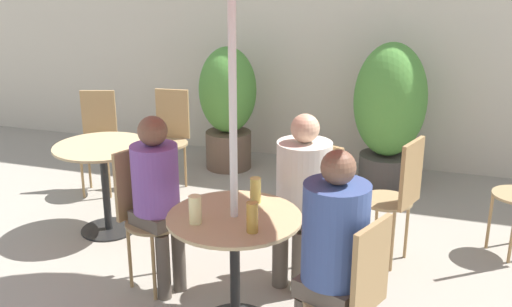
{
  "coord_description": "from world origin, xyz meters",
  "views": [
    {
      "loc": [
        1.28,
        -2.79,
        2.16
      ],
      "look_at": [
        0.18,
        0.54,
        0.98
      ],
      "focal_mm": 42.0,
      "sensor_mm": 36.0,
      "label": 1
    }
  ],
  "objects_px": {
    "bistro_chair_4": "(171,130)",
    "bistro_chair_5": "(98,132)",
    "potted_plant_0": "(228,104)",
    "potted_plant_1": "(389,110)",
    "cafe_table_near": "(235,245)",
    "seated_person_2": "(157,188)",
    "cafe_table_far": "(104,168)",
    "beer_glass_2": "(195,210)",
    "beer_glass_0": "(252,217)",
    "seated_person_1": "(302,186)",
    "bistro_chair_2": "(144,205)",
    "bistro_chair_1": "(314,199)",
    "bistro_chair_6": "(399,190)",
    "seated_person_0": "(332,246)",
    "bistro_chair_0": "(355,289)",
    "beer_glass_1": "(256,190)"
  },
  "relations": [
    {
      "from": "bistro_chair_5",
      "to": "potted_plant_0",
      "type": "distance_m",
      "value": 1.35
    },
    {
      "from": "bistro_chair_6",
      "to": "beer_glass_0",
      "type": "relative_size",
      "value": 5.56
    },
    {
      "from": "bistro_chair_0",
      "to": "beer_glass_2",
      "type": "xyz_separation_m",
      "value": [
        -0.92,
        0.15,
        0.24
      ]
    },
    {
      "from": "bistro_chair_0",
      "to": "seated_person_0",
      "type": "height_order",
      "value": "seated_person_0"
    },
    {
      "from": "bistro_chair_1",
      "to": "bistro_chair_6",
      "type": "distance_m",
      "value": 0.64
    },
    {
      "from": "bistro_chair_6",
      "to": "seated_person_0",
      "type": "xyz_separation_m",
      "value": [
        -0.22,
        -1.35,
        0.19
      ]
    },
    {
      "from": "cafe_table_near",
      "to": "potted_plant_1",
      "type": "bearing_deg",
      "value": 77.79
    },
    {
      "from": "cafe_table_near",
      "to": "seated_person_2",
      "type": "distance_m",
      "value": 0.69
    },
    {
      "from": "cafe_table_far",
      "to": "bistro_chair_4",
      "type": "relative_size",
      "value": 0.8
    },
    {
      "from": "bistro_chair_1",
      "to": "beer_glass_0",
      "type": "bearing_deg",
      "value": -76.68
    },
    {
      "from": "beer_glass_0",
      "to": "beer_glass_1",
      "type": "relative_size",
      "value": 1.09
    },
    {
      "from": "cafe_table_far",
      "to": "beer_glass_0",
      "type": "bearing_deg",
      "value": -34.1
    },
    {
      "from": "seated_person_2",
      "to": "potted_plant_0",
      "type": "height_order",
      "value": "potted_plant_0"
    },
    {
      "from": "seated_person_0",
      "to": "potted_plant_0",
      "type": "relative_size",
      "value": 1.0
    },
    {
      "from": "cafe_table_near",
      "to": "bistro_chair_2",
      "type": "height_order",
      "value": "bistro_chair_2"
    },
    {
      "from": "seated_person_0",
      "to": "bistro_chair_5",
      "type": "bearing_deg",
      "value": -104.96
    },
    {
      "from": "cafe_table_near",
      "to": "bistro_chair_5",
      "type": "distance_m",
      "value": 2.61
    },
    {
      "from": "bistro_chair_1",
      "to": "seated_person_0",
      "type": "xyz_separation_m",
      "value": [
        0.31,
        -1.0,
        0.19
      ]
    },
    {
      "from": "bistro_chair_5",
      "to": "beer_glass_0",
      "type": "xyz_separation_m",
      "value": [
        2.15,
        -1.86,
        0.25
      ]
    },
    {
      "from": "seated_person_2",
      "to": "cafe_table_near",
      "type": "bearing_deg",
      "value": -90.0
    },
    {
      "from": "seated_person_2",
      "to": "potted_plant_0",
      "type": "bearing_deg",
      "value": 32.02
    },
    {
      "from": "seated_person_2",
      "to": "potted_plant_1",
      "type": "xyz_separation_m",
      "value": [
        1.2,
        2.44,
        0.02
      ]
    },
    {
      "from": "cafe_table_far",
      "to": "beer_glass_2",
      "type": "relative_size",
      "value": 4.7
    },
    {
      "from": "bistro_chair_2",
      "to": "bistro_chair_4",
      "type": "height_order",
      "value": "same"
    },
    {
      "from": "seated_person_0",
      "to": "bistro_chair_4",
      "type": "bearing_deg",
      "value": -116.24
    },
    {
      "from": "cafe_table_near",
      "to": "bistro_chair_5",
      "type": "height_order",
      "value": "bistro_chair_5"
    },
    {
      "from": "bistro_chair_6",
      "to": "potted_plant_0",
      "type": "height_order",
      "value": "potted_plant_0"
    },
    {
      "from": "bistro_chair_4",
      "to": "bistro_chair_5",
      "type": "relative_size",
      "value": 1.0
    },
    {
      "from": "bistro_chair_4",
      "to": "potted_plant_1",
      "type": "relative_size",
      "value": 0.68
    },
    {
      "from": "bistro_chair_2",
      "to": "seated_person_0",
      "type": "relative_size",
      "value": 0.75
    },
    {
      "from": "bistro_chair_5",
      "to": "potted_plant_0",
      "type": "relative_size",
      "value": 0.74
    },
    {
      "from": "cafe_table_far",
      "to": "beer_glass_1",
      "type": "height_order",
      "value": "beer_glass_1"
    },
    {
      "from": "bistro_chair_0",
      "to": "bistro_chair_1",
      "type": "xyz_separation_m",
      "value": [
        -0.45,
        1.05,
        0.0
      ]
    },
    {
      "from": "bistro_chair_5",
      "to": "bistro_chair_6",
      "type": "xyz_separation_m",
      "value": [
        2.82,
        -0.6,
        0.0
      ]
    },
    {
      "from": "bistro_chair_6",
      "to": "beer_glass_2",
      "type": "distance_m",
      "value": 1.62
    },
    {
      "from": "seated_person_0",
      "to": "potted_plant_0",
      "type": "distance_m",
      "value": 3.36
    },
    {
      "from": "bistro_chair_2",
      "to": "beer_glass_2",
      "type": "bearing_deg",
      "value": -106.34
    },
    {
      "from": "bistro_chair_4",
      "to": "seated_person_1",
      "type": "relative_size",
      "value": 0.79
    },
    {
      "from": "bistro_chair_2",
      "to": "potted_plant_1",
      "type": "relative_size",
      "value": 0.68
    },
    {
      "from": "cafe_table_near",
      "to": "beer_glass_1",
      "type": "xyz_separation_m",
      "value": [
        0.05,
        0.22,
        0.26
      ]
    },
    {
      "from": "beer_glass_0",
      "to": "beer_glass_1",
      "type": "height_order",
      "value": "beer_glass_0"
    },
    {
      "from": "cafe_table_far",
      "to": "seated_person_0",
      "type": "relative_size",
      "value": 0.6
    },
    {
      "from": "bistro_chair_0",
      "to": "potted_plant_1",
      "type": "height_order",
      "value": "potted_plant_1"
    },
    {
      "from": "seated_person_1",
      "to": "seated_person_2",
      "type": "relative_size",
      "value": 0.99
    },
    {
      "from": "seated_person_1",
      "to": "cafe_table_near",
      "type": "bearing_deg",
      "value": -90.0
    },
    {
      "from": "cafe_table_near",
      "to": "bistro_chair_2",
      "type": "bearing_deg",
      "value": 158.09
    },
    {
      "from": "bistro_chair_4",
      "to": "beer_glass_2",
      "type": "distance_m",
      "value": 2.44
    },
    {
      "from": "cafe_table_near",
      "to": "seated_person_0",
      "type": "bearing_deg",
      "value": -21.91
    },
    {
      "from": "bistro_chair_4",
      "to": "potted_plant_1",
      "type": "xyz_separation_m",
      "value": [
        1.94,
        0.73,
        0.18
      ]
    },
    {
      "from": "beer_glass_0",
      "to": "potted_plant_1",
      "type": "relative_size",
      "value": 0.12
    }
  ]
}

